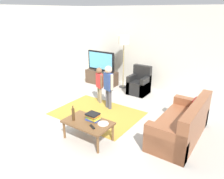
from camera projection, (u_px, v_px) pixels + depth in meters
ground at (98, 121)px, 5.20m from camera, size 7.80×7.80×0.00m
wall_back at (153, 49)px, 7.04m from camera, size 6.00×0.12×2.70m
wall_left at (18, 53)px, 6.32m from camera, size 0.12×6.00×2.70m
area_rug at (97, 113)px, 5.60m from camera, size 2.20×1.60×0.01m
tv_stand at (102, 77)px, 7.76m from camera, size 1.20×0.44×0.50m
tv at (101, 61)px, 7.53m from camera, size 1.10×0.28×0.71m
couch at (183, 126)px, 4.43m from camera, size 0.80×1.80×0.86m
armchair at (140, 84)px, 6.87m from camera, size 0.60×0.60×0.90m
floor_lamp at (124, 43)px, 6.97m from camera, size 0.36×0.36×1.78m
child_near_tv at (99, 82)px, 6.05m from camera, size 0.32×0.22×1.06m
child_center at (108, 83)px, 5.66m from camera, size 0.38×0.23×1.20m
coffee_table at (88, 124)px, 4.36m from camera, size 1.00×0.60×0.42m
book_stack at (93, 117)px, 4.38m from camera, size 0.29×0.23×0.15m
bottle at (73, 114)px, 4.35m from camera, size 0.06×0.06×0.33m
tv_remote at (92, 127)px, 4.13m from camera, size 0.17×0.12×0.02m
plate at (103, 124)px, 4.25m from camera, size 0.22×0.22×0.02m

